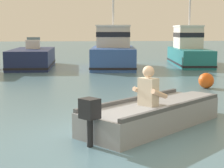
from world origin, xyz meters
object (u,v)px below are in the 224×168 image
moored_boat_blue (113,52)px  mooring_buoy (206,81)px  moored_boat_navy (33,59)px  rowboat_with_person (155,113)px  moored_boat_teal (189,50)px

moored_boat_blue → mooring_buoy: size_ratio=9.46×
moored_boat_navy → mooring_buoy: 9.76m
rowboat_with_person → moored_boat_blue: moored_boat_blue is taller
moored_boat_teal → mooring_buoy: bearing=-104.5°
moored_boat_navy → moored_boat_teal: size_ratio=0.90×
moored_boat_blue → mooring_buoy: bearing=-72.4°
rowboat_with_person → mooring_buoy: size_ratio=6.47×
moored_boat_navy → moored_boat_teal: 8.29m
moored_boat_navy → moored_boat_blue: moored_boat_blue is taller
moored_boat_navy → mooring_buoy: size_ratio=9.97×
rowboat_with_person → moored_boat_navy: bearing=106.2°
rowboat_with_person → mooring_buoy: 5.19m
rowboat_with_person → moored_boat_navy: (-3.48, 11.93, 0.19)m
rowboat_with_person → moored_boat_navy: size_ratio=0.65×
rowboat_with_person → mooring_buoy: bearing=58.2°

